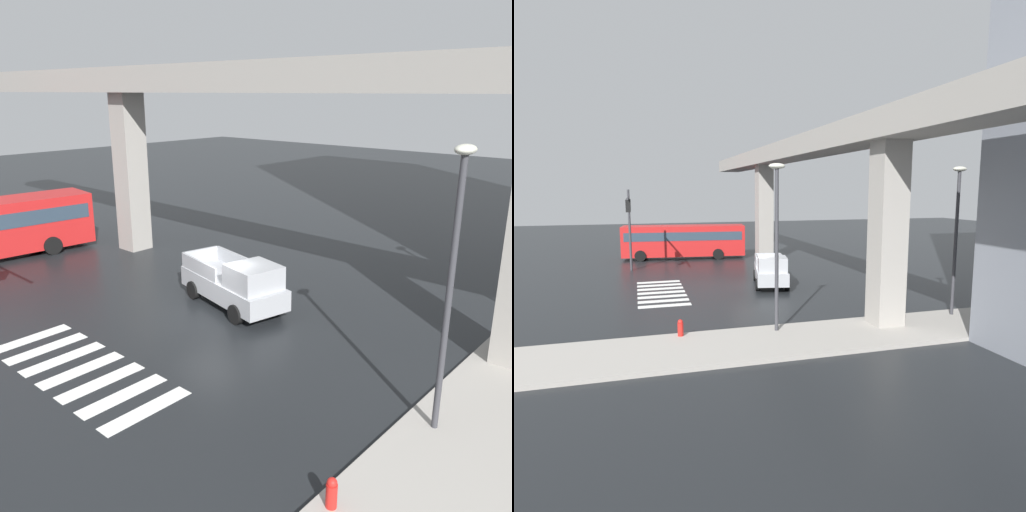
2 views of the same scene
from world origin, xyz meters
TOP-DOWN VIEW (x-y plane):
  - ground_plane at (0.00, 0.00)m, footprint 120.00×120.00m
  - crosswalk_stripes at (-0.00, -5.60)m, footprint 7.15×2.80m
  - elevated_overpass at (0.00, 3.72)m, footprint 49.91×2.28m
  - pickup_truck at (0.11, 1.29)m, footprint 5.39×2.94m
  - street_lamp_near_corner at (9.55, -1.28)m, footprint 0.44×0.70m
  - fire_hydrant at (9.15, -5.32)m, footprint 0.24×0.24m

SIDE VIEW (x-z plane):
  - ground_plane at x=0.00m, z-range 0.00..0.00m
  - crosswalk_stripes at x=0.00m, z-range 0.00..0.01m
  - fire_hydrant at x=9.15m, z-range 0.01..0.86m
  - pickup_truck at x=0.11m, z-range -0.05..2.03m
  - street_lamp_near_corner at x=9.55m, z-range 0.94..8.18m
  - elevated_overpass at x=0.00m, z-range 3.32..12.78m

